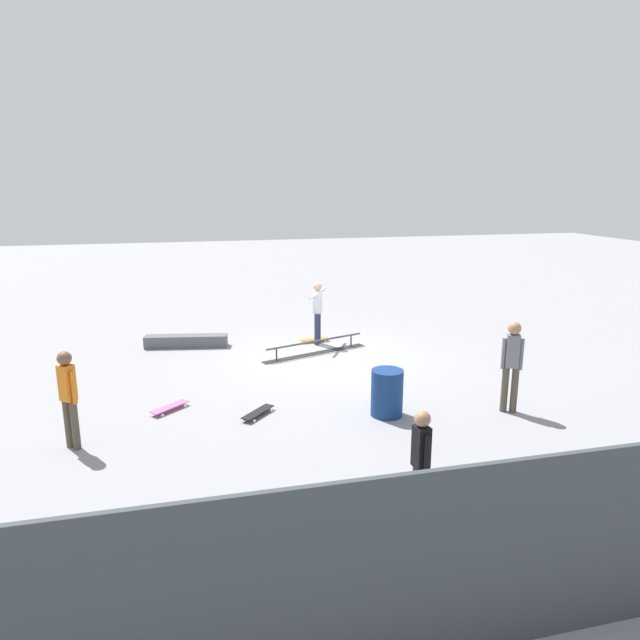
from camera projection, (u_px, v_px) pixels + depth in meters
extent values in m
plane|color=gray|center=(326.00, 358.00, 13.99)|extent=(60.00, 60.00, 0.00)
cube|color=black|center=(315.00, 353.00, 14.34)|extent=(2.88, 1.20, 0.01)
cylinder|color=#47474C|center=(351.00, 341.00, 14.89)|extent=(0.04, 0.04, 0.33)
cylinder|color=#47474C|center=(277.00, 355.00, 13.71)|extent=(0.04, 0.04, 0.33)
cylinder|color=#47474C|center=(315.00, 341.00, 14.26)|extent=(2.66, 0.97, 0.05)
cube|color=#595960|center=(186.00, 341.00, 14.90)|extent=(2.18, 0.74, 0.32)
cylinder|color=#2D3351|center=(318.00, 328.00, 15.18)|extent=(0.17, 0.17, 0.86)
cylinder|color=#2D3351|center=(317.00, 329.00, 15.02)|extent=(0.17, 0.17, 0.86)
cube|color=white|center=(318.00, 302.00, 14.93)|extent=(0.28, 0.29, 0.61)
sphere|color=tan|center=(318.00, 286.00, 14.83)|extent=(0.23, 0.23, 0.23)
cylinder|color=white|center=(322.00, 291.00, 15.25)|extent=(0.35, 0.54, 0.08)
cylinder|color=white|center=(313.00, 296.00, 14.50)|extent=(0.35, 0.54, 0.08)
cube|color=orange|center=(315.00, 339.00, 15.37)|extent=(0.82, 0.28, 0.02)
cylinder|color=white|center=(306.00, 343.00, 15.19)|extent=(0.06, 0.04, 0.05)
cylinder|color=white|center=(304.00, 341.00, 15.40)|extent=(0.06, 0.04, 0.05)
cylinder|color=white|center=(325.00, 341.00, 15.36)|extent=(0.06, 0.04, 0.05)
cylinder|color=white|center=(323.00, 339.00, 15.57)|extent=(0.06, 0.04, 0.05)
cylinder|color=brown|center=(514.00, 390.00, 10.59)|extent=(0.17, 0.17, 0.89)
cylinder|color=brown|center=(505.00, 389.00, 10.63)|extent=(0.17, 0.17, 0.89)
cube|color=slate|center=(513.00, 351.00, 10.43)|extent=(0.29, 0.28, 0.63)
sphere|color=#A87A56|center=(515.00, 328.00, 10.33)|extent=(0.24, 0.24, 0.24)
cylinder|color=slate|center=(521.00, 354.00, 10.41)|extent=(0.11, 0.11, 0.59)
cylinder|color=slate|center=(504.00, 353.00, 10.47)|extent=(0.11, 0.11, 0.59)
cylinder|color=#2D3351|center=(422.00, 497.00, 7.09)|extent=(0.12, 0.12, 0.76)
cylinder|color=#2D3351|center=(416.00, 491.00, 7.23)|extent=(0.12, 0.12, 0.76)
cube|color=black|center=(421.00, 447.00, 7.01)|extent=(0.20, 0.22, 0.54)
sphere|color=#A87A56|center=(423.00, 419.00, 6.92)|extent=(0.21, 0.21, 0.21)
cylinder|color=black|center=(427.00, 455.00, 6.90)|extent=(0.08, 0.08, 0.51)
cylinder|color=black|center=(415.00, 446.00, 7.14)|extent=(0.08, 0.08, 0.51)
cylinder|color=brown|center=(68.00, 423.00, 9.18)|extent=(0.17, 0.17, 0.83)
cylinder|color=brown|center=(75.00, 425.00, 9.11)|extent=(0.17, 0.17, 0.83)
cube|color=orange|center=(67.00, 383.00, 8.98)|extent=(0.29, 0.29, 0.59)
sphere|color=brown|center=(64.00, 358.00, 8.88)|extent=(0.23, 0.23, 0.23)
cylinder|color=orange|center=(61.00, 384.00, 9.06)|extent=(0.11, 0.11, 0.56)
cylinder|color=orange|center=(74.00, 387.00, 8.92)|extent=(0.11, 0.11, 0.56)
cube|color=black|center=(258.00, 412.00, 10.48)|extent=(0.69, 0.72, 0.02)
cylinder|color=white|center=(254.00, 421.00, 10.21)|extent=(0.06, 0.06, 0.05)
cylinder|color=white|center=(244.00, 418.00, 10.32)|extent=(0.06, 0.06, 0.05)
cylinder|color=white|center=(271.00, 411.00, 10.67)|extent=(0.06, 0.06, 0.05)
cylinder|color=white|center=(261.00, 408.00, 10.78)|extent=(0.06, 0.06, 0.05)
cube|color=#E05993|center=(170.00, 407.00, 10.73)|extent=(0.74, 0.68, 0.02)
cylinder|color=white|center=(177.00, 404.00, 11.02)|extent=(0.06, 0.06, 0.05)
cylinder|color=white|center=(185.00, 406.00, 10.89)|extent=(0.06, 0.06, 0.05)
cylinder|color=white|center=(154.00, 413.00, 10.59)|extent=(0.06, 0.06, 0.05)
cylinder|color=white|center=(163.00, 415.00, 10.46)|extent=(0.06, 0.06, 0.05)
cylinder|color=navy|center=(387.00, 393.00, 10.45)|extent=(0.59, 0.59, 0.88)
cube|color=#383D42|center=(568.00, 546.00, 5.22)|extent=(24.00, 0.06, 1.91)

